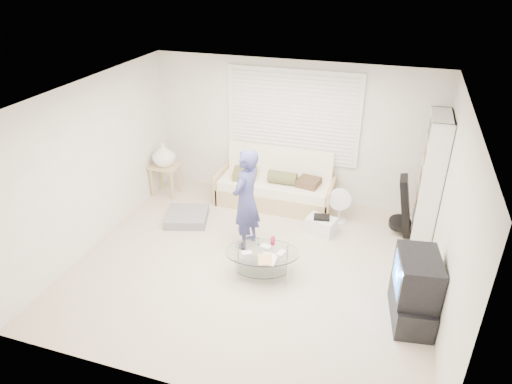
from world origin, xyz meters
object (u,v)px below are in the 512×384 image
(bookshelf, at_px, (430,177))
(tv_unit, at_px, (414,290))
(coffee_table, at_px, (262,256))
(futon_sofa, at_px, (276,187))

(bookshelf, relative_size, tv_unit, 2.15)
(tv_unit, height_order, coffee_table, tv_unit)
(bookshelf, xyz_separation_m, coffee_table, (-2.12, -1.85, -0.68))
(bookshelf, xyz_separation_m, tv_unit, (-0.13, -2.13, -0.54))
(bookshelf, height_order, tv_unit, bookshelf)
(futon_sofa, distance_m, bookshelf, 2.60)
(tv_unit, distance_m, coffee_table, 2.02)
(tv_unit, xyz_separation_m, coffee_table, (-2.00, 0.28, -0.14))
(futon_sofa, height_order, tv_unit, futon_sofa)
(tv_unit, relative_size, coffee_table, 0.79)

